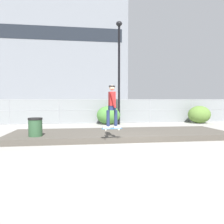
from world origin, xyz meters
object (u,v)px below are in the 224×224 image
street_lamp (119,62)px  shrub_center (199,115)px  skateboard (112,129)px  trash_bin (35,130)px  parked_car_mid (134,110)px  shrub_left (109,115)px  skater (112,104)px  parked_car_near (77,110)px

street_lamp → shrub_center: 7.38m
skateboard → trash_bin: trash_bin is taller
parked_car_mid → trash_bin: bearing=-123.3°
skateboard → shrub_left: 7.25m
skater → shrub_left: 7.31m
shrub_left → trash_bin: bearing=-121.8°
skater → parked_car_near: size_ratio=0.38×
parked_car_mid → skateboard: bearing=-108.0°
skater → parked_car_mid: bearing=72.0°
skateboard → street_lamp: 8.18m
skateboard → parked_car_mid: (3.67, 11.29, 0.19)m
skater → street_lamp: street_lamp is taller
trash_bin → shrub_left: bearing=58.2°
street_lamp → shrub_left: street_lamp is taller
shrub_center → trash_bin: shrub_center is taller
parked_car_near → shrub_left: parked_car_near is taller
skater → shrub_center: bearing=42.0°
shrub_left → trash_bin: shrub_left is taller
street_lamp → shrub_left: 3.96m
skateboard → street_lamp: size_ratio=0.11×
skater → trash_bin: bearing=162.5°
skater → trash_bin: 3.44m
skateboard → parked_car_near: 11.62m
skateboard → street_lamp: bearing=78.0°
shrub_left → shrub_center: (7.01, -0.22, -0.00)m
shrub_left → shrub_center: bearing=-1.8°
parked_car_near → trash_bin: bearing=-98.1°
parked_car_mid → trash_bin: 12.35m
parked_car_near → trash_bin: size_ratio=4.29×
street_lamp → shrub_center: (6.27, -0.04, -3.89)m
street_lamp → shrub_left: (-0.74, 0.18, -3.88)m
parked_car_mid → shrub_center: size_ratio=2.58×
parked_car_mid → trash_bin: size_ratio=4.34×
parked_car_mid → shrub_left: bearing=-125.6°
street_lamp → parked_car_near: 6.60m
parked_car_near → shrub_left: size_ratio=2.53×
street_lamp → parked_car_near: bearing=124.8°
skater → trash_bin: skater is taller
parked_car_near → parked_car_mid: size_ratio=0.99×
parked_car_near → parked_car_mid: (5.29, -0.22, 0.00)m
street_lamp → trash_bin: size_ratio=7.20×
skater → street_lamp: size_ratio=0.23×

